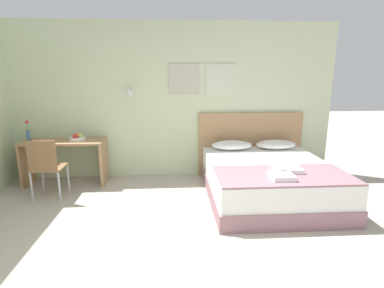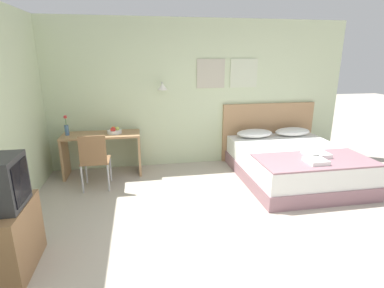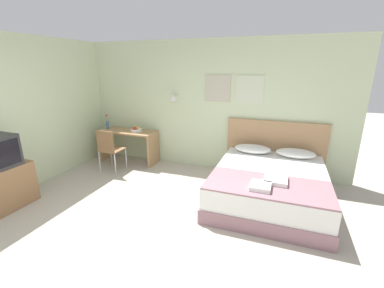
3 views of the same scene
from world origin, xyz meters
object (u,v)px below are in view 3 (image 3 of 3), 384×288
object	(u,v)px
desk	(129,140)
bed	(269,186)
desk_chair	(109,147)
pillow_right	(296,153)
flower_vase	(107,123)
headboard	(274,149)
tv_stand	(5,187)
pillow_left	(253,149)
fruit_bowl	(136,130)
throw_blanket	(267,185)
folded_towel_mid_bed	(260,186)
folded_towel_near_foot	(276,180)

from	to	relation	value
desk	bed	bearing A→B (deg)	-13.90
desk	desk_chair	size ratio (longest dim) A/B	1.45
pillow_right	flower_vase	distance (m)	4.10
headboard	tv_stand	bearing A→B (deg)	-145.13
pillow_left	desk	size ratio (longest dim) A/B	0.53
flower_vase	fruit_bowl	bearing A→B (deg)	-0.93
desk_chair	throw_blanket	bearing A→B (deg)	-13.05
pillow_left	folded_towel_mid_bed	bearing A→B (deg)	-78.86
folded_towel_near_foot	flower_vase	bearing A→B (deg)	161.86
pillow_left	fruit_bowl	bearing A→B (deg)	-179.59
pillow_left	pillow_right	bearing A→B (deg)	0.00
fruit_bowl	flower_vase	distance (m)	0.78
pillow_right	folded_towel_near_foot	size ratio (longest dim) A/B	1.94
folded_towel_mid_bed	tv_stand	world-z (taller)	tv_stand
folded_towel_near_foot	flower_vase	world-z (taller)	flower_vase
flower_vase	desk_chair	bearing A→B (deg)	-52.52
bed	desk	bearing A→B (deg)	166.10
pillow_left	folded_towel_near_foot	distance (m)	1.35
desk	flower_vase	bearing A→B (deg)	178.84
headboard	flower_vase	size ratio (longest dim) A/B	5.51
bed	fruit_bowl	distance (m)	3.08
bed	headboard	xyz separation A→B (m)	(0.00, 1.06, 0.30)
folded_towel_near_foot	flower_vase	distance (m)	4.02
throw_blanket	folded_towel_near_foot	size ratio (longest dim) A/B	4.75
pillow_left	desk	world-z (taller)	desk
headboard	pillow_left	xyz separation A→B (m)	(-0.38, -0.27, 0.05)
bed	headboard	distance (m)	1.11
pillow_right	tv_stand	bearing A→B (deg)	-150.30
pillow_left	desk	distance (m)	2.78
folded_towel_mid_bed	desk	world-z (taller)	desk
headboard	throw_blanket	bearing A→B (deg)	-90.00
pillow_left	desk_chair	distance (m)	2.90
desk_chair	flower_vase	world-z (taller)	flower_vase
folded_towel_near_foot	flower_vase	xyz separation A→B (m)	(-3.81, 1.25, 0.27)
pillow_right	tv_stand	distance (m)	4.86
desk_chair	tv_stand	world-z (taller)	desk_chair
folded_towel_near_foot	desk	world-z (taller)	desk
throw_blanket	tv_stand	distance (m)	3.97
pillow_right	folded_towel_mid_bed	xyz separation A→B (m)	(-0.46, -1.54, -0.02)
headboard	fruit_bowl	size ratio (longest dim) A/B	7.59
folded_towel_mid_bed	tv_stand	size ratio (longest dim) A/B	0.39
headboard	pillow_right	world-z (taller)	headboard
folded_towel_mid_bed	fruit_bowl	world-z (taller)	fruit_bowl
folded_towel_mid_bed	throw_blanket	bearing A→B (deg)	61.20
bed	flower_vase	xyz separation A→B (m)	(-3.71, 0.79, 0.60)
fruit_bowl	folded_towel_mid_bed	bearing A→B (deg)	-28.12
bed	pillow_right	size ratio (longest dim) A/B	3.01
folded_towel_mid_bed	desk	xyz separation A→B (m)	(-3.08, 1.53, -0.07)
bed	desk_chair	size ratio (longest dim) A/B	2.32
pillow_right	flower_vase	bearing A→B (deg)	-179.92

